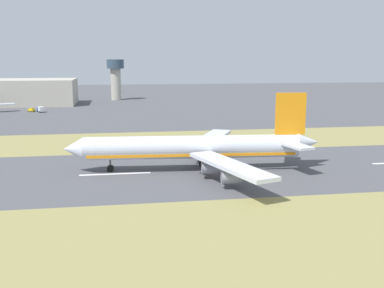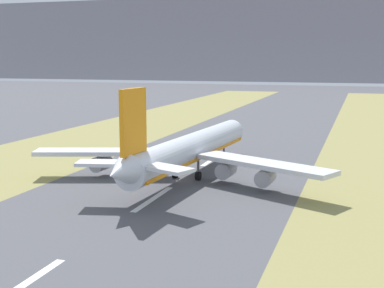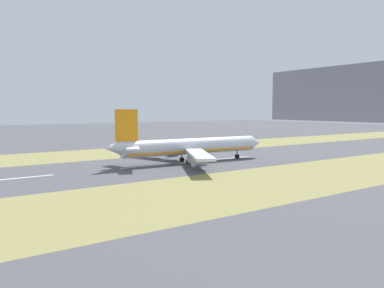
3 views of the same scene
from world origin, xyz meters
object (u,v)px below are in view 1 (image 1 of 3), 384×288
airplane_main_jet (199,148)px  service_truck (41,109)px  apron_car (31,110)px  control_tower (116,75)px

airplane_main_jet → service_truck: (140.30, 63.28, -4.36)m
apron_car → control_tower: bearing=-35.2°
control_tower → apron_car: control_tower is taller
service_truck → apron_car: size_ratio=1.40×
control_tower → airplane_main_jet: bearing=-173.7°
control_tower → service_truck: size_ratio=4.43×
apron_car → service_truck: bearing=-122.0°
airplane_main_jet → control_tower: 210.26m
service_truck → apron_car: (3.44, 5.50, -0.66)m
airplane_main_jet → control_tower: size_ratio=2.38×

